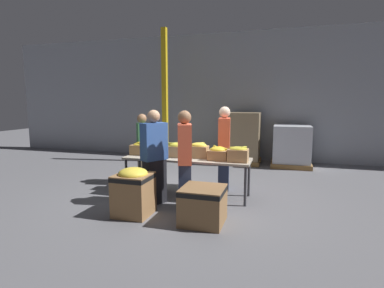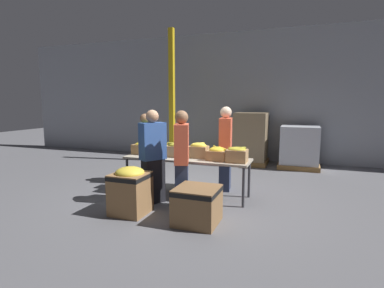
{
  "view_description": "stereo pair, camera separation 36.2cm",
  "coord_description": "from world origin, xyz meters",
  "px_view_note": "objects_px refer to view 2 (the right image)",
  "views": [
    {
      "loc": [
        1.74,
        -5.49,
        1.86
      ],
      "look_at": [
        0.08,
        0.08,
        1.03
      ],
      "focal_mm": 28.0,
      "sensor_mm": 36.0,
      "label": 1
    },
    {
      "loc": [
        2.08,
        -5.37,
        1.86
      ],
      "look_at": [
        0.08,
        0.08,
        1.03
      ],
      "focal_mm": 28.0,
      "sensor_mm": 36.0,
      "label": 2
    }
  ],
  "objects_px": {
    "volunteer_1": "(145,149)",
    "volunteer_2": "(153,157)",
    "volunteer_0": "(182,161)",
    "donation_bin_0": "(130,189)",
    "support_pillar": "(172,96)",
    "volunteer_3": "(225,149)",
    "banana_box_0": "(142,148)",
    "sorting_table": "(187,160)",
    "pallet_stack_0": "(251,139)",
    "pallet_stack_1": "(299,147)",
    "banana_box_3": "(199,150)",
    "banana_box_2": "(176,149)",
    "banana_box_5": "(237,154)",
    "banana_box_4": "(217,153)",
    "banana_box_1": "(160,149)",
    "donation_bin_1": "(197,204)"
  },
  "relations": [
    {
      "from": "volunteer_3",
      "to": "banana_box_4",
      "type": "bearing_deg",
      "value": -7.45
    },
    {
      "from": "banana_box_1",
      "to": "donation_bin_1",
      "type": "bearing_deg",
      "value": -45.8
    },
    {
      "from": "sorting_table",
      "to": "volunteer_2",
      "type": "relative_size",
      "value": 1.45
    },
    {
      "from": "volunteer_1",
      "to": "banana_box_4",
      "type": "bearing_deg",
      "value": 39.08
    },
    {
      "from": "sorting_table",
      "to": "volunteer_2",
      "type": "height_order",
      "value": "volunteer_2"
    },
    {
      "from": "banana_box_1",
      "to": "support_pillar",
      "type": "distance_m",
      "value": 3.37
    },
    {
      "from": "sorting_table",
      "to": "banana_box_1",
      "type": "xyz_separation_m",
      "value": [
        -0.61,
        0.05,
        0.18
      ]
    },
    {
      "from": "volunteer_3",
      "to": "banana_box_0",
      "type": "bearing_deg",
      "value": -79.12
    },
    {
      "from": "banana_box_4",
      "to": "banana_box_5",
      "type": "height_order",
      "value": "banana_box_5"
    },
    {
      "from": "banana_box_1",
      "to": "pallet_stack_0",
      "type": "xyz_separation_m",
      "value": [
        1.29,
        3.41,
        -0.13
      ]
    },
    {
      "from": "volunteer_1",
      "to": "volunteer_2",
      "type": "xyz_separation_m",
      "value": [
        0.8,
        -1.15,
        0.06
      ]
    },
    {
      "from": "banana_box_3",
      "to": "volunteer_2",
      "type": "bearing_deg",
      "value": -133.34
    },
    {
      "from": "volunteer_3",
      "to": "support_pillar",
      "type": "xyz_separation_m",
      "value": [
        -2.28,
        2.41,
        1.13
      ]
    },
    {
      "from": "banana_box_1",
      "to": "sorting_table",
      "type": "bearing_deg",
      "value": -5.18
    },
    {
      "from": "pallet_stack_1",
      "to": "support_pillar",
      "type": "bearing_deg",
      "value": -173.74
    },
    {
      "from": "banana_box_0",
      "to": "banana_box_1",
      "type": "height_order",
      "value": "banana_box_0"
    },
    {
      "from": "volunteer_0",
      "to": "donation_bin_0",
      "type": "relative_size",
      "value": 2.15
    },
    {
      "from": "banana_box_0",
      "to": "donation_bin_0",
      "type": "xyz_separation_m",
      "value": [
        0.5,
        -1.3,
        -0.47
      ]
    },
    {
      "from": "banana_box_0",
      "to": "banana_box_5",
      "type": "height_order",
      "value": "banana_box_5"
    },
    {
      "from": "banana_box_1",
      "to": "banana_box_2",
      "type": "distance_m",
      "value": 0.37
    },
    {
      "from": "volunteer_2",
      "to": "pallet_stack_1",
      "type": "bearing_deg",
      "value": 0.28
    },
    {
      "from": "banana_box_4",
      "to": "support_pillar",
      "type": "xyz_separation_m",
      "value": [
        -2.29,
        3.08,
        1.11
      ]
    },
    {
      "from": "banana_box_2",
      "to": "pallet_stack_1",
      "type": "bearing_deg",
      "value": 56.39
    },
    {
      "from": "support_pillar",
      "to": "pallet_stack_0",
      "type": "relative_size",
      "value": 2.62
    },
    {
      "from": "pallet_stack_1",
      "to": "volunteer_2",
      "type": "bearing_deg",
      "value": -121.34
    },
    {
      "from": "support_pillar",
      "to": "volunteer_0",
      "type": "bearing_deg",
      "value": -63.84
    },
    {
      "from": "banana_box_0",
      "to": "banana_box_4",
      "type": "height_order",
      "value": "banana_box_0"
    },
    {
      "from": "banana_box_1",
      "to": "support_pillar",
      "type": "xyz_separation_m",
      "value": [
        -1.07,
        3.0,
        1.11
      ]
    },
    {
      "from": "donation_bin_0",
      "to": "donation_bin_1",
      "type": "xyz_separation_m",
      "value": [
        1.17,
        0.0,
        -0.11
      ]
    },
    {
      "from": "support_pillar",
      "to": "banana_box_5",
      "type": "bearing_deg",
      "value": -49.55
    },
    {
      "from": "volunteer_2",
      "to": "volunteer_3",
      "type": "relative_size",
      "value": 0.98
    },
    {
      "from": "volunteer_1",
      "to": "pallet_stack_1",
      "type": "bearing_deg",
      "value": 98.13
    },
    {
      "from": "banana_box_0",
      "to": "banana_box_4",
      "type": "relative_size",
      "value": 0.96
    },
    {
      "from": "banana_box_0",
      "to": "banana_box_5",
      "type": "xyz_separation_m",
      "value": [
        2.04,
        -0.15,
        0.02
      ]
    },
    {
      "from": "volunteer_1",
      "to": "donation_bin_1",
      "type": "xyz_separation_m",
      "value": [
        1.87,
        -1.78,
        -0.48
      ]
    },
    {
      "from": "pallet_stack_0",
      "to": "pallet_stack_1",
      "type": "xyz_separation_m",
      "value": [
        1.36,
        -0.01,
        -0.18
      ]
    },
    {
      "from": "sorting_table",
      "to": "donation_bin_1",
      "type": "relative_size",
      "value": 3.83
    },
    {
      "from": "volunteer_2",
      "to": "sorting_table",
      "type": "bearing_deg",
      "value": -3.5
    },
    {
      "from": "volunteer_1",
      "to": "donation_bin_1",
      "type": "bearing_deg",
      "value": 12.85
    },
    {
      "from": "sorting_table",
      "to": "banana_box_3",
      "type": "bearing_deg",
      "value": 18.79
    },
    {
      "from": "banana_box_2",
      "to": "sorting_table",
      "type": "bearing_deg",
      "value": -5.12
    },
    {
      "from": "banana_box_5",
      "to": "pallet_stack_0",
      "type": "relative_size",
      "value": 0.24
    },
    {
      "from": "banana_box_3",
      "to": "donation_bin_1",
      "type": "relative_size",
      "value": 0.56
    },
    {
      "from": "banana_box_2",
      "to": "volunteer_3",
      "type": "distance_m",
      "value": 1.05
    },
    {
      "from": "banana_box_0",
      "to": "volunteer_2",
      "type": "relative_size",
      "value": 0.21
    },
    {
      "from": "support_pillar",
      "to": "sorting_table",
      "type": "bearing_deg",
      "value": -61.32
    },
    {
      "from": "banana_box_4",
      "to": "banana_box_3",
      "type": "bearing_deg",
      "value": 165.87
    },
    {
      "from": "banana_box_2",
      "to": "banana_box_5",
      "type": "bearing_deg",
      "value": -4.98
    },
    {
      "from": "sorting_table",
      "to": "banana_box_5",
      "type": "bearing_deg",
      "value": -4.95
    },
    {
      "from": "banana_box_2",
      "to": "banana_box_4",
      "type": "relative_size",
      "value": 1.07
    }
  ]
}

